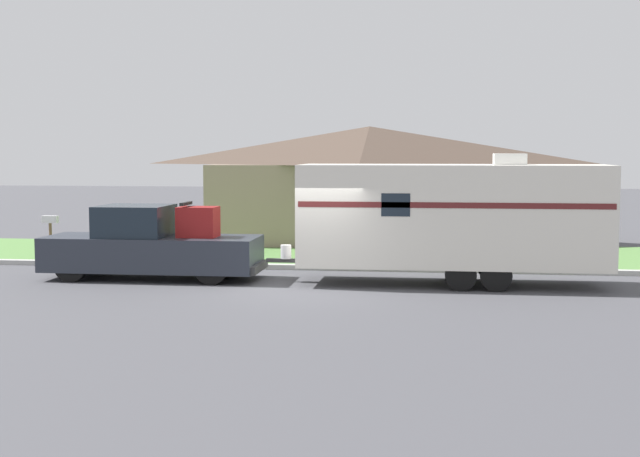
# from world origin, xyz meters

# --- Properties ---
(ground_plane) EXTENTS (120.00, 120.00, 0.00)m
(ground_plane) POSITION_xyz_m (0.00, 0.00, 0.00)
(ground_plane) COLOR #47474C
(curb_strip) EXTENTS (80.00, 0.30, 0.14)m
(curb_strip) POSITION_xyz_m (0.00, 3.75, 0.07)
(curb_strip) COLOR #ADADA8
(curb_strip) RESTS_ON ground_plane
(lawn_strip) EXTENTS (80.00, 7.00, 0.03)m
(lawn_strip) POSITION_xyz_m (0.00, 7.40, 0.01)
(lawn_strip) COLOR #568442
(lawn_strip) RESTS_ON ground_plane
(house_across_street) EXTENTS (12.11, 6.52, 4.31)m
(house_across_street) POSITION_xyz_m (0.51, 12.08, 2.23)
(house_across_street) COLOR gray
(house_across_street) RESTS_ON ground_plane
(pickup_truck) EXTENTS (5.81, 1.95, 2.06)m
(pickup_truck) POSITION_xyz_m (-4.49, 1.41, 0.88)
(pickup_truck) COLOR black
(pickup_truck) RESTS_ON ground_plane
(travel_trailer) EXTENTS (8.69, 2.29, 3.34)m
(travel_trailer) POSITION_xyz_m (3.45, 1.41, 1.77)
(travel_trailer) COLOR black
(travel_trailer) RESTS_ON ground_plane
(mailbox) EXTENTS (0.48, 0.20, 1.41)m
(mailbox) POSITION_xyz_m (-8.77, 4.63, 1.08)
(mailbox) COLOR brown
(mailbox) RESTS_ON ground_plane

